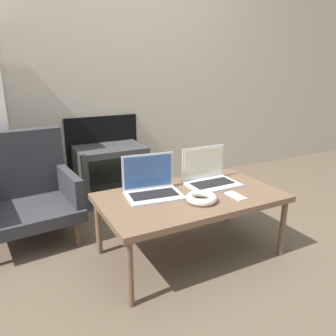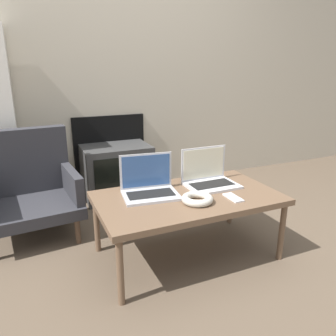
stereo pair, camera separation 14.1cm
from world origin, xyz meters
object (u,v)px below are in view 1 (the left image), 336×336
at_px(laptop_left, 152,186).
at_px(tv, 111,173).
at_px(armchair, 25,188).
at_px(laptop_right, 209,176).
at_px(headphones, 202,198).
at_px(phone, 236,196).

bearing_deg(laptop_left, tv, 93.23).
xyz_separation_m(tv, armchair, (-0.74, -0.38, 0.11)).
height_order(laptop_right, armchair, armchair).
bearing_deg(armchair, tv, 22.27).
distance_m(tv, armchair, 0.84).
bearing_deg(laptop_right, armchair, 149.48).
relative_size(headphones, phone, 1.30).
bearing_deg(laptop_right, laptop_left, -179.96).
height_order(phone, tv, tv).
distance_m(headphones, tv, 1.28).
bearing_deg(laptop_left, headphones, -41.02).
relative_size(headphones, armchair, 0.25).
bearing_deg(tv, headphones, -83.50).
relative_size(laptop_left, laptop_right, 1.08).
bearing_deg(phone, laptop_left, 148.40).
bearing_deg(laptop_left, laptop_right, 7.05).
bearing_deg(headphones, armchair, 135.11).
xyz_separation_m(laptop_left, headphones, (0.21, -0.23, -0.03)).
distance_m(laptop_left, tv, 1.05).
xyz_separation_m(laptop_left, armchair, (-0.67, 0.64, -0.11)).
height_order(laptop_right, phone, laptop_right).
height_order(headphones, tv, tv).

